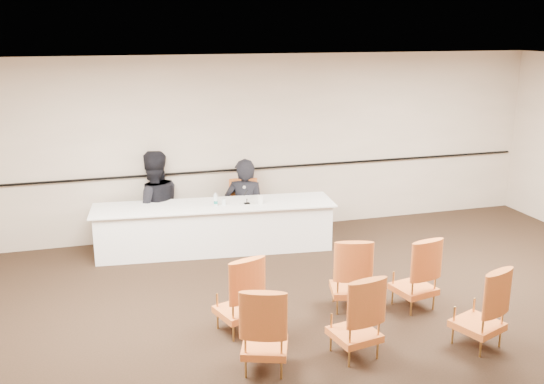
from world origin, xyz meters
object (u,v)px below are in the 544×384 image
at_px(water_bottle, 216,199).
at_px(drinking_glass, 224,202).
at_px(aud_chair_front_left, 238,293).
at_px(aud_chair_back_left, 265,327).
at_px(microphone, 247,196).
at_px(aud_chair_back_mid, 355,315).
at_px(panelist_second, 154,210).
at_px(panel_table, 215,227).
at_px(panelist_main_chair, 245,209).
at_px(aud_chair_front_mid, 350,273).
at_px(coffee_cup, 260,200).
at_px(panelist_main, 245,214).
at_px(panelist_second_chair, 154,214).
at_px(aud_chair_front_right, 415,272).
at_px(aud_chair_back_right, 479,306).

relative_size(water_bottle, drinking_glass, 2.10).
xyz_separation_m(aud_chair_front_left, aud_chair_back_left, (0.07, -0.87, 0.00)).
distance_m(microphone, aud_chair_back_mid, 3.49).
relative_size(panelist_second, aud_chair_back_mid, 2.07).
bearing_deg(panel_table, panelist_main_chair, 44.75).
bearing_deg(aud_chair_back_left, microphone, 98.93).
bearing_deg(panelist_main_chair, aud_chair_back_mid, -81.40).
bearing_deg(aud_chair_front_left, aud_chair_front_mid, -10.71).
bearing_deg(coffee_cup, aud_chair_back_left, -104.67).
distance_m(panelist_main, microphone, 0.79).
bearing_deg(panelist_second_chair, aud_chair_front_mid, -50.56).
xyz_separation_m(panelist_second_chair, water_bottle, (0.88, -0.73, 0.38)).
bearing_deg(aud_chair_back_left, panelist_main_chair, 98.96).
xyz_separation_m(water_bottle, drinking_glass, (0.13, 0.01, -0.05)).
bearing_deg(panelist_second_chair, panelist_main, 0.00).
distance_m(panelist_second, panelist_second_chair, 0.07).
height_order(aud_chair_front_left, aud_chair_back_mid, same).
xyz_separation_m(coffee_cup, aud_chair_back_mid, (0.11, -3.40, -0.34)).
height_order(panelist_main_chair, panelist_second_chair, same).
bearing_deg(aud_chair_front_left, coffee_cup, 51.30).
xyz_separation_m(aud_chair_front_left, aud_chair_back_mid, (1.06, -0.88, 0.00)).
relative_size(panelist_main_chair, aud_chair_front_mid, 1.00).
height_order(coffee_cup, aud_chair_front_mid, aud_chair_front_mid).
bearing_deg(panelist_main_chair, panelist_second, -180.00).
height_order(panelist_main_chair, panelist_second, panelist_second).
bearing_deg(microphone, aud_chair_front_mid, -75.32).
bearing_deg(aud_chair_front_right, water_bottle, 115.88).
xyz_separation_m(panelist_main, drinking_glass, (-0.48, -0.57, 0.40)).
distance_m(panelist_main, aud_chair_back_right, 4.54).
height_order(panel_table, aud_chair_front_mid, aud_chair_front_mid).
bearing_deg(panelist_main_chair, panelist_main, 0.00).
distance_m(panelist_main, coffee_cup, 0.79).
height_order(panel_table, aud_chair_back_left, aud_chair_back_left).
relative_size(panel_table, drinking_glass, 37.43).
bearing_deg(aud_chair_back_right, aud_chair_front_left, 135.79).
bearing_deg(panelist_second_chair, aud_chair_back_right, -49.26).
bearing_deg(aud_chair_back_left, panelist_second_chair, 119.38).
bearing_deg(panelist_main_chair, aud_chair_back_left, -95.30).
bearing_deg(aud_chair_back_mid, water_bottle, 92.87).
bearing_deg(coffee_cup, aud_chair_front_right, -62.91).
distance_m(aud_chair_front_left, aud_chair_back_mid, 1.38).
bearing_deg(panelist_main, aud_chair_back_mid, 115.15).
xyz_separation_m(panelist_main_chair, panelist_second_chair, (-1.49, 0.15, 0.00)).
distance_m(panelist_main, panelist_second_chair, 1.50).
xyz_separation_m(panelist_second, coffee_cup, (1.57, -0.82, 0.27)).
distance_m(panelist_main_chair, panelist_second_chair, 1.49).
relative_size(aud_chair_front_right, aud_chair_back_mid, 1.00).
xyz_separation_m(coffee_cup, aud_chair_front_right, (1.30, -2.54, -0.34)).
distance_m(aud_chair_back_left, aud_chair_back_right, 2.39).
bearing_deg(aud_chair_front_mid, microphone, 121.40).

